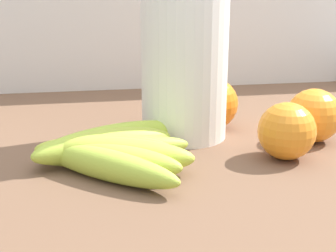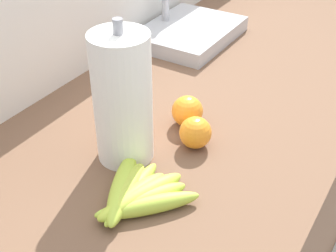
# 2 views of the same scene
# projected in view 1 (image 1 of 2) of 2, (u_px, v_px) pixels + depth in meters

# --- Properties ---
(wall_back) EXTENTS (2.39, 0.06, 1.30)m
(wall_back) POSITION_uv_depth(u_px,v_px,m) (271.00, 177.00, 1.15)
(wall_back) COLOR silver
(wall_back) RESTS_ON ground
(banana_bunch) EXTENTS (0.21, 0.21, 0.04)m
(banana_bunch) POSITION_uv_depth(u_px,v_px,m) (109.00, 151.00, 0.57)
(banana_bunch) COLOR #ACC93F
(banana_bunch) RESTS_ON counter
(orange_front) EXTENTS (0.08, 0.08, 0.08)m
(orange_front) POSITION_uv_depth(u_px,v_px,m) (314.00, 116.00, 0.65)
(orange_front) COLOR orange
(orange_front) RESTS_ON counter
(orange_right) EXTENTS (0.08, 0.08, 0.08)m
(orange_right) POSITION_uv_depth(u_px,v_px,m) (212.00, 104.00, 0.71)
(orange_right) COLOR orange
(orange_right) RESTS_ON counter
(orange_center) EXTENTS (0.07, 0.07, 0.07)m
(orange_center) POSITION_uv_depth(u_px,v_px,m) (287.00, 131.00, 0.59)
(orange_center) COLOR orange
(orange_center) RESTS_ON counter
(paper_towel_roll) EXTENTS (0.12, 0.12, 0.32)m
(paper_towel_roll) POSITION_uv_depth(u_px,v_px,m) (185.00, 37.00, 0.65)
(paper_towel_roll) COLOR white
(paper_towel_roll) RESTS_ON counter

